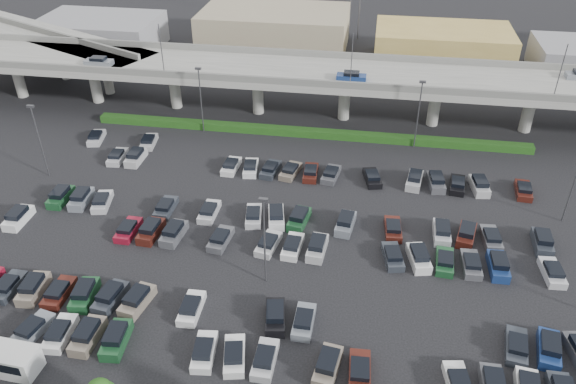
{
  "coord_description": "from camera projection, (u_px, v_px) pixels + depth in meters",
  "views": [
    {
      "loc": [
        9.22,
        -50.85,
        39.59
      ],
      "look_at": [
        0.11,
        6.0,
        2.0
      ],
      "focal_mm": 35.0,
      "sensor_mm": 36.0,
      "label": 1
    }
  ],
  "objects": [
    {
      "name": "overpass",
      "position": [
        312.0,
        76.0,
        87.57
      ],
      "size": [
        150.0,
        13.0,
        15.8
      ],
      "color": "gray",
      "rests_on": "ground"
    },
    {
      "name": "distant_buildings",
      "position": [
        392.0,
        40.0,
        112.32
      ],
      "size": [
        138.0,
        24.0,
        9.0
      ],
      "color": "gray",
      "rests_on": "ground"
    },
    {
      "name": "on_ramp",
      "position": [
        41.0,
        38.0,
        103.65
      ],
      "size": [
        50.93,
        30.13,
        8.8
      ],
      "color": "gray",
      "rests_on": "ground"
    },
    {
      "name": "hedge",
      "position": [
        307.0,
        133.0,
        85.27
      ],
      "size": [
        66.0,
        1.6,
        1.1
      ],
      "primitive_type": "cube",
      "color": "#143A11",
      "rests_on": "ground"
    },
    {
      "name": "light_poles",
      "position": [
        246.0,
        177.0,
        63.69
      ],
      "size": [
        66.9,
        48.38,
        10.3
      ],
      "color": "#444448",
      "rests_on": "ground"
    },
    {
      "name": "ground",
      "position": [
        279.0,
        234.0,
        64.9
      ],
      "size": [
        280.0,
        280.0,
        0.0
      ],
      "primitive_type": "plane",
      "color": "black"
    },
    {
      "name": "parked_cars",
      "position": [
        269.0,
        252.0,
        61.27
      ],
      "size": [
        63.13,
        41.68,
        1.67
      ],
      "color": "silver",
      "rests_on": "ground"
    }
  ]
}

